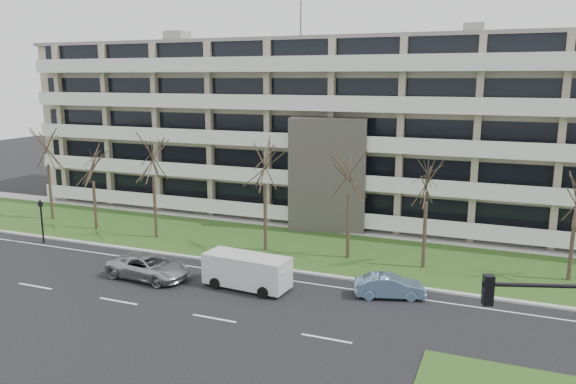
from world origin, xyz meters
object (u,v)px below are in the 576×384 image
at_px(white_van, 248,269).
at_px(pedestrian_signal, 41,216).
at_px(blue_sedan, 390,286).
at_px(silver_pickup, 149,267).

height_order(white_van, pedestrian_signal, pedestrian_signal).
relative_size(blue_sedan, white_van, 0.75).
relative_size(silver_pickup, white_van, 1.00).
distance_m(silver_pickup, white_van, 6.39).
bearing_deg(white_van, silver_pickup, -168.11).
height_order(blue_sedan, pedestrian_signal, pedestrian_signal).
distance_m(blue_sedan, white_van, 8.14).
bearing_deg(silver_pickup, pedestrian_signal, 78.41).
bearing_deg(pedestrian_signal, blue_sedan, 17.93).
bearing_deg(white_van, pedestrian_signal, 176.59).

